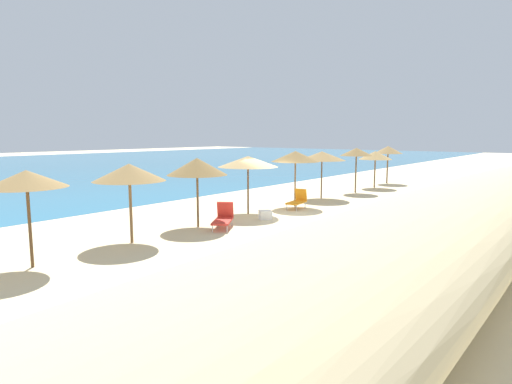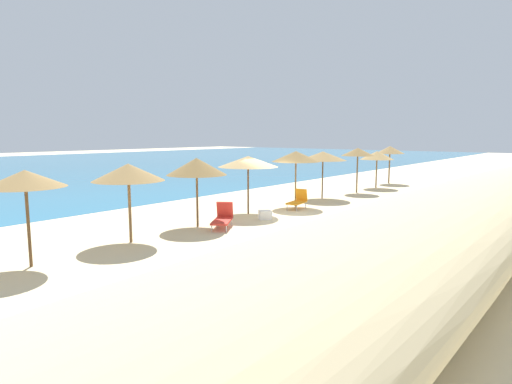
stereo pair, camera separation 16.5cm
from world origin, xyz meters
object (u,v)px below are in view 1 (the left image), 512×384
at_px(beach_umbrella_5, 248,162).
at_px(lounge_chair_1, 298,200).
at_px(beach_umbrella_10, 388,150).
at_px(beach_umbrella_7, 322,156).
at_px(beach_umbrella_3, 129,173).
at_px(beach_umbrella_2, 26,179).
at_px(beach_umbrella_8, 356,152).
at_px(cooler_box, 265,215).
at_px(beach_umbrella_9, 375,155).
at_px(beach_umbrella_6, 295,156).
at_px(lounge_chair_0, 223,218).
at_px(beach_umbrella_4, 197,167).

xyz_separation_m(beach_umbrella_5, lounge_chair_1, (2.51, -1.03, -1.95)).
bearing_deg(beach_umbrella_10, beach_umbrella_7, -179.86).
bearing_deg(beach_umbrella_3, beach_umbrella_2, -177.18).
relative_size(beach_umbrella_3, beach_umbrella_8, 0.95).
bearing_deg(beach_umbrella_5, beach_umbrella_10, -0.62).
bearing_deg(beach_umbrella_10, beach_umbrella_5, 179.38).
bearing_deg(beach_umbrella_2, cooler_box, -5.78).
xyz_separation_m(beach_umbrella_9, lounge_chair_1, (-10.20, -0.48, -1.77)).
bearing_deg(beach_umbrella_6, cooler_box, -166.31).
bearing_deg(beach_umbrella_5, lounge_chair_0, -158.56).
bearing_deg(beach_umbrella_7, beach_umbrella_2, -178.96).
xyz_separation_m(beach_umbrella_2, cooler_box, (9.14, -0.93, -2.20)).
xyz_separation_m(beach_umbrella_10, lounge_chair_1, (-13.35, -0.85, -2.03)).
relative_size(beach_umbrella_5, beach_umbrella_9, 1.09).
bearing_deg(beach_umbrella_8, cooler_box, -175.52).
relative_size(beach_umbrella_5, cooler_box, 5.32).
bearing_deg(cooler_box, beach_umbrella_3, 169.50).
bearing_deg(beach_umbrella_7, lounge_chair_0, -174.19).
bearing_deg(beach_umbrella_7, beach_umbrella_6, -173.87).
relative_size(beach_umbrella_6, beach_umbrella_7, 1.05).
bearing_deg(beach_umbrella_2, beach_umbrella_3, 2.82).
bearing_deg(beach_umbrella_4, beach_umbrella_6, -2.55).
xyz_separation_m(beach_umbrella_9, beach_umbrella_10, (3.15, 0.38, 0.26)).
bearing_deg(beach_umbrella_2, beach_umbrella_8, -0.36).
xyz_separation_m(beach_umbrella_5, cooler_box, (-0.57, -1.41, -2.17)).
relative_size(lounge_chair_0, lounge_chair_1, 1.17).
relative_size(beach_umbrella_5, lounge_chair_0, 1.68).
xyz_separation_m(beach_umbrella_4, lounge_chair_1, (5.87, -0.77, -1.93)).
height_order(beach_umbrella_3, beach_umbrella_10, beach_umbrella_10).
bearing_deg(beach_umbrella_8, beach_umbrella_9, 1.10).
bearing_deg(beach_umbrella_8, beach_umbrella_6, 179.41).
bearing_deg(beach_umbrella_6, beach_umbrella_8, -0.59).
relative_size(beach_umbrella_9, lounge_chair_1, 1.80).
height_order(beach_umbrella_5, beach_umbrella_6, beach_umbrella_6).
distance_m(beach_umbrella_6, beach_umbrella_7, 3.23).
xyz_separation_m(beach_umbrella_4, lounge_chair_0, (0.51, -0.86, -1.96)).
relative_size(beach_umbrella_6, lounge_chair_0, 1.73).
height_order(beach_umbrella_3, beach_umbrella_6, beach_umbrella_6).
xyz_separation_m(lounge_chair_0, lounge_chair_1, (5.36, 0.09, 0.03)).
bearing_deg(beach_umbrella_4, beach_umbrella_9, -1.05).
xyz_separation_m(beach_umbrella_5, beach_umbrella_7, (6.22, -0.20, 0.02)).
relative_size(beach_umbrella_7, cooler_box, 5.22).
relative_size(beach_umbrella_8, lounge_chair_0, 1.72).
distance_m(beach_umbrella_2, beach_umbrella_7, 15.94).
bearing_deg(beach_umbrella_7, beach_umbrella_10, 0.14).
distance_m(beach_umbrella_7, beach_umbrella_8, 3.50).
distance_m(beach_umbrella_5, lounge_chair_1, 3.34).
relative_size(beach_umbrella_5, lounge_chair_1, 1.97).
bearing_deg(beach_umbrella_8, beach_umbrella_2, 179.64).
height_order(beach_umbrella_6, beach_umbrella_9, beach_umbrella_6).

